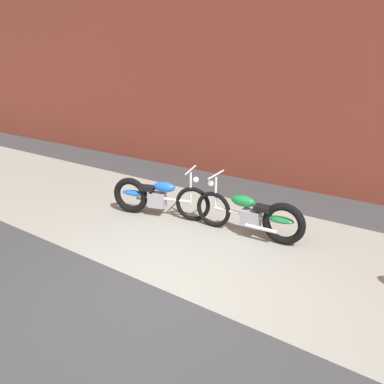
% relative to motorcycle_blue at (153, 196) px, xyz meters
% --- Properties ---
extents(ground_plane, '(80.00, 80.00, 0.00)m').
position_rel_motorcycle_blue_xyz_m(ground_plane, '(1.54, -1.85, -0.40)').
color(ground_plane, '#38383A').
extents(sidewalk_slab, '(36.00, 3.50, 0.01)m').
position_rel_motorcycle_blue_xyz_m(sidewalk_slab, '(1.54, -0.10, -0.40)').
color(sidewalk_slab, gray).
rests_on(sidewalk_slab, ground).
extents(brick_building_wall, '(36.00, 0.50, 5.98)m').
position_rel_motorcycle_blue_xyz_m(brick_building_wall, '(1.54, 3.35, 2.59)').
color(brick_building_wall, brown).
rests_on(brick_building_wall, ground).
extents(motorcycle_blue, '(1.96, 0.79, 1.03)m').
position_rel_motorcycle_blue_xyz_m(motorcycle_blue, '(0.00, 0.00, 0.00)').
color(motorcycle_blue, black).
rests_on(motorcycle_blue, ground).
extents(motorcycle_green, '(2.01, 0.58, 1.03)m').
position_rel_motorcycle_blue_xyz_m(motorcycle_green, '(2.04, 0.26, 0.00)').
color(motorcycle_green, black).
rests_on(motorcycle_green, ground).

